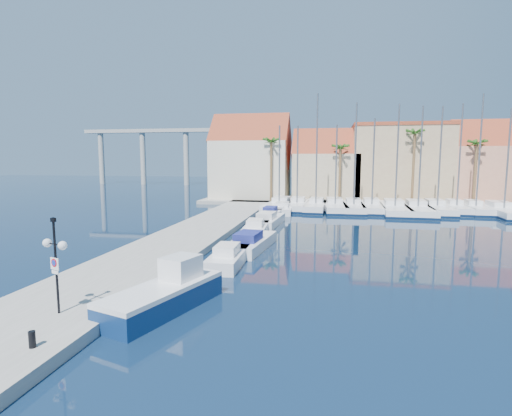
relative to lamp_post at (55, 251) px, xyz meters
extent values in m
plane|color=#081B31|center=(8.20, 2.87, -3.10)|extent=(260.00, 260.00, 0.00)
cube|color=gray|center=(-0.80, 16.37, -2.85)|extent=(6.00, 77.00, 0.50)
cube|color=gray|center=(18.20, 50.87, -2.85)|extent=(54.00, 16.00, 0.50)
cylinder|color=black|center=(0.00, 0.00, -0.62)|extent=(0.10, 0.10, 3.96)
cylinder|color=black|center=(-0.23, 0.09, 0.27)|extent=(0.48, 0.21, 0.05)
cylinder|color=black|center=(0.24, -0.08, 0.27)|extent=(0.48, 0.21, 0.05)
sphere|color=white|center=(-0.47, 0.17, 0.27)|extent=(0.36, 0.36, 0.36)
sphere|color=white|center=(0.47, -0.16, 0.27)|extent=(0.36, 0.36, 0.36)
cube|color=black|center=(0.00, 0.00, 1.26)|extent=(0.24, 0.18, 0.16)
cube|color=white|center=(-0.02, -0.05, -0.52)|extent=(0.48, 0.19, 0.49)
cylinder|color=red|center=(-0.03, -0.07, -0.47)|extent=(0.32, 0.12, 0.34)
cylinder|color=#1933A5|center=(-0.03, -0.08, -0.47)|extent=(0.23, 0.09, 0.24)
cube|color=white|center=(-0.02, -0.05, -0.87)|extent=(0.38, 0.16, 0.14)
cylinder|color=black|center=(1.13, -2.84, -2.31)|extent=(0.23, 0.23, 0.57)
cube|color=navy|center=(3.56, 2.25, -2.62)|extent=(3.96, 6.66, 0.95)
cube|color=white|center=(3.56, 2.25, -2.04)|extent=(3.96, 6.66, 0.21)
cube|color=white|center=(3.95, 3.45, -1.46)|extent=(1.82, 2.03, 1.16)
cube|color=white|center=(4.48, 10.55, -2.70)|extent=(2.00, 5.92, 0.80)
cube|color=white|center=(4.49, 9.97, -2.00)|extent=(1.36, 2.09, 0.60)
cube|color=white|center=(5.04, 15.08, -2.70)|extent=(2.99, 7.31, 0.80)
cube|color=navy|center=(4.97, 14.37, -2.00)|extent=(1.84, 2.64, 0.60)
cube|color=white|center=(4.28, 21.27, -2.70)|extent=(2.32, 6.22, 0.80)
cube|color=white|center=(4.31, 20.66, -2.00)|extent=(1.50, 2.22, 0.60)
cube|color=white|center=(4.61, 26.23, -2.70)|extent=(2.77, 7.32, 0.80)
cube|color=white|center=(4.57, 25.51, -2.00)|extent=(1.77, 2.62, 0.60)
cube|color=white|center=(4.26, 30.98, -2.70)|extent=(2.16, 6.02, 0.80)
cube|color=navy|center=(4.24, 30.38, -2.00)|extent=(1.42, 2.14, 0.60)
cube|color=white|center=(4.98, 35.97, -2.70)|extent=(2.71, 7.45, 0.80)
cube|color=white|center=(5.02, 35.24, -2.00)|extent=(1.77, 2.65, 0.60)
cube|color=white|center=(4.52, 40.90, -2.70)|extent=(2.32, 7.21, 0.80)
cube|color=white|center=(4.52, 40.18, -2.00)|extent=(1.62, 2.52, 0.60)
cube|color=white|center=(4.28, 38.91, -2.60)|extent=(3.77, 11.50, 1.00)
cube|color=#0B1C39|center=(4.28, 38.91, -2.92)|extent=(3.84, 11.56, 0.28)
cube|color=white|center=(4.37, 40.04, -1.80)|extent=(2.31, 3.54, 0.60)
cylinder|color=slate|center=(4.24, 38.35, 2.94)|extent=(0.20, 0.20, 10.07)
cube|color=white|center=(6.58, 39.36, -2.60)|extent=(2.69, 9.70, 1.00)
cube|color=#0B1C39|center=(6.58, 39.36, -2.92)|extent=(2.75, 9.76, 0.28)
cube|color=white|center=(6.60, 40.32, -1.80)|extent=(1.81, 2.93, 0.60)
cylinder|color=slate|center=(6.57, 38.88, 2.93)|extent=(0.20, 0.20, 10.05)
cube|color=white|center=(9.09, 38.72, -2.60)|extent=(3.00, 9.57, 1.00)
cube|color=#0B1C39|center=(9.09, 38.72, -2.92)|extent=(3.06, 9.64, 0.28)
cube|color=white|center=(9.15, 39.66, -1.80)|extent=(1.88, 2.93, 0.60)
cylinder|color=slate|center=(9.07, 38.25, 4.88)|extent=(0.20, 0.20, 13.95)
cube|color=white|center=(11.51, 38.92, -2.60)|extent=(3.51, 10.74, 1.00)
cube|color=#0B1C39|center=(11.51, 38.92, -2.92)|extent=(3.57, 10.80, 0.28)
cube|color=white|center=(11.44, 39.97, -1.80)|extent=(2.15, 3.30, 0.60)
cylinder|color=slate|center=(11.55, 38.39, 2.93)|extent=(0.20, 0.20, 10.06)
cube|color=white|center=(13.87, 38.49, -2.60)|extent=(2.64, 9.74, 1.00)
cube|color=#0B1C39|center=(13.87, 38.49, -2.92)|extent=(2.70, 9.80, 0.28)
cube|color=white|center=(13.86, 39.46, -1.80)|extent=(1.80, 2.93, 0.60)
cylinder|color=slate|center=(13.88, 38.00, 4.24)|extent=(0.20, 0.20, 12.68)
cube|color=white|center=(16.18, 39.16, -2.60)|extent=(2.90, 10.12, 1.00)
cube|color=#0B1C39|center=(16.18, 39.16, -2.92)|extent=(2.96, 10.18, 0.28)
cube|color=white|center=(16.21, 40.17, -1.80)|extent=(1.91, 3.07, 0.60)
cylinder|color=slate|center=(16.17, 38.66, 3.30)|extent=(0.20, 0.20, 10.79)
cube|color=white|center=(18.86, 38.08, -2.60)|extent=(3.55, 11.99, 1.00)
cube|color=#0B1C39|center=(18.86, 38.08, -2.92)|extent=(3.61, 12.06, 0.28)
cube|color=white|center=(18.91, 39.27, -1.80)|extent=(2.30, 3.65, 0.60)
cylinder|color=slate|center=(18.84, 37.48, 4.07)|extent=(0.20, 0.20, 12.33)
cube|color=white|center=(21.54, 37.92, -2.60)|extent=(3.62, 11.84, 1.00)
cube|color=#0B1C39|center=(21.54, 37.92, -2.92)|extent=(3.69, 11.90, 0.28)
cube|color=white|center=(21.60, 39.09, -1.80)|extent=(2.30, 3.61, 0.60)
cylinder|color=slate|center=(21.51, 37.34, 3.92)|extent=(0.20, 0.20, 12.04)
cube|color=white|center=(24.06, 39.16, -2.60)|extent=(3.05, 10.63, 1.00)
cube|color=#0B1C39|center=(24.06, 39.16, -2.92)|extent=(3.11, 10.70, 0.28)
cube|color=white|center=(24.09, 40.22, -1.80)|extent=(2.01, 3.22, 0.60)
cylinder|color=slate|center=(24.04, 38.63, 3.96)|extent=(0.20, 0.20, 12.11)
cube|color=white|center=(26.52, 39.79, -2.60)|extent=(2.48, 8.65, 1.00)
cube|color=#0B1C39|center=(26.52, 39.79, -2.92)|extent=(2.55, 8.71, 0.28)
cube|color=white|center=(26.55, 40.64, -1.80)|extent=(1.64, 2.62, 0.60)
cylinder|color=slate|center=(26.51, 39.36, 4.12)|extent=(0.20, 0.20, 12.43)
cube|color=white|center=(28.67, 39.56, -2.60)|extent=(2.67, 8.74, 1.00)
cube|color=#0B1C39|center=(28.67, 39.56, -2.92)|extent=(2.73, 8.80, 0.28)
cube|color=white|center=(28.71, 40.42, -1.80)|extent=(1.70, 2.67, 0.60)
cylinder|color=slate|center=(28.65, 39.13, 4.66)|extent=(0.20, 0.20, 13.52)
cube|color=white|center=(31.19, 38.03, -2.60)|extent=(3.41, 11.58, 1.00)
cube|color=#0B1C39|center=(31.19, 38.03, -2.92)|extent=(3.48, 11.64, 0.28)
cube|color=white|center=(31.23, 39.18, -1.80)|extent=(2.22, 3.52, 0.60)
cylinder|color=slate|center=(31.17, 37.46, 3.68)|extent=(0.20, 0.20, 11.55)
cube|color=beige|center=(-1.80, 49.87, 1.90)|extent=(12.00, 9.00, 9.00)
cube|color=maroon|center=(-1.80, 49.87, 6.40)|extent=(12.30, 9.00, 9.00)
cube|color=tan|center=(10.20, 49.87, 0.90)|extent=(10.00, 8.00, 7.00)
cube|color=maroon|center=(10.20, 49.87, 4.40)|extent=(10.30, 8.00, 8.00)
cube|color=tan|center=(21.20, 50.87, 2.90)|extent=(14.00, 10.00, 11.00)
cube|color=maroon|center=(21.20, 50.87, 8.65)|extent=(14.20, 10.20, 0.50)
cube|color=tan|center=(33.20, 49.87, 1.40)|extent=(10.00, 8.00, 8.00)
cube|color=maroon|center=(33.20, 49.87, 5.40)|extent=(10.30, 8.00, 8.00)
cylinder|color=brown|center=(2.20, 44.87, 1.90)|extent=(0.36, 0.36, 9.00)
sphere|color=#275618|center=(2.20, 44.87, 6.25)|extent=(2.60, 2.60, 2.60)
cylinder|color=brown|center=(12.20, 44.87, 1.40)|extent=(0.36, 0.36, 8.00)
sphere|color=#275618|center=(12.20, 44.87, 5.25)|extent=(2.60, 2.60, 2.60)
cylinder|color=brown|center=(22.20, 44.87, 2.40)|extent=(0.36, 0.36, 10.00)
sphere|color=#275618|center=(22.20, 44.87, 7.25)|extent=(2.60, 2.60, 2.60)
cylinder|color=brown|center=(30.20, 44.87, 1.65)|extent=(0.36, 0.36, 8.50)
sphere|color=#275618|center=(30.20, 44.87, 5.75)|extent=(2.60, 2.60, 2.60)
cube|color=#9E9E99|center=(-29.80, 84.87, 10.90)|extent=(48.00, 2.20, 0.90)
cylinder|color=#9E9E99|center=(-49.80, 84.87, 3.90)|extent=(1.40, 1.40, 14.00)
cylinder|color=#9E9E99|center=(-37.80, 84.87, 3.90)|extent=(1.40, 1.40, 14.00)
cylinder|color=#9E9E99|center=(-25.80, 84.87, 3.90)|extent=(1.40, 1.40, 14.00)
cylinder|color=#9E9E99|center=(-13.80, 84.87, 3.90)|extent=(1.40, 1.40, 14.00)
camera|label=1|loc=(10.77, -13.92, 3.66)|focal=28.00mm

